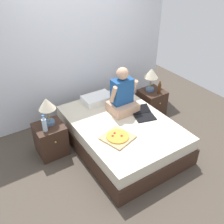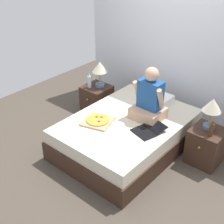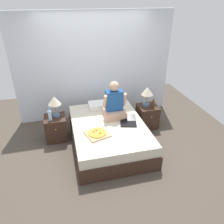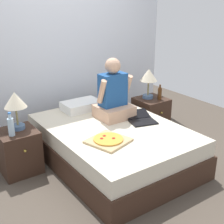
{
  "view_description": "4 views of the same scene",
  "coord_description": "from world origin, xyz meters",
  "px_view_note": "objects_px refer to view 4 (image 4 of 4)",
  "views": [
    {
      "loc": [
        -1.88,
        -2.66,
        2.79
      ],
      "look_at": [
        -0.15,
        0.05,
        0.69
      ],
      "focal_mm": 40.0,
      "sensor_mm": 36.0,
      "label": 1
    },
    {
      "loc": [
        2.32,
        -3.06,
        2.88
      ],
      "look_at": [
        -0.1,
        -0.23,
        0.69
      ],
      "focal_mm": 50.0,
      "sensor_mm": 36.0,
      "label": 2
    },
    {
      "loc": [
        -0.84,
        -3.64,
        2.78
      ],
      "look_at": [
        0.07,
        -0.02,
        0.76
      ],
      "focal_mm": 35.0,
      "sensor_mm": 36.0,
      "label": 3
    },
    {
      "loc": [
        -2.02,
        -2.87,
        2.01
      ],
      "look_at": [
        -0.04,
        -0.04,
        0.7
      ],
      "focal_mm": 50.0,
      "sensor_mm": 36.0,
      "label": 4
    }
  ],
  "objects_px": {
    "lamp_on_left_nightstand": "(15,103)",
    "pizza_box": "(108,140)",
    "laptop": "(141,119)",
    "beer_bottle": "(160,93)",
    "nightstand_right": "(151,115)",
    "water_bottle": "(11,126)",
    "lamp_on_right_nightstand": "(149,77)",
    "person_seated": "(113,96)",
    "bed": "(113,144)",
    "nightstand_left": "(19,151)"
  },
  "relations": [
    {
      "from": "lamp_on_left_nightstand",
      "to": "water_bottle",
      "type": "bearing_deg",
      "value": -130.6
    },
    {
      "from": "person_seated",
      "to": "pizza_box",
      "type": "relative_size",
      "value": 1.56
    },
    {
      "from": "lamp_on_right_nightstand",
      "to": "nightstand_right",
      "type": "bearing_deg",
      "value": -59.07
    },
    {
      "from": "water_bottle",
      "to": "pizza_box",
      "type": "relative_size",
      "value": 0.55
    },
    {
      "from": "nightstand_right",
      "to": "bed",
      "type": "bearing_deg",
      "value": -156.23
    },
    {
      "from": "nightstand_left",
      "to": "nightstand_right",
      "type": "relative_size",
      "value": 1.0
    },
    {
      "from": "beer_bottle",
      "to": "person_seated",
      "type": "height_order",
      "value": "person_seated"
    },
    {
      "from": "person_seated",
      "to": "beer_bottle",
      "type": "bearing_deg",
      "value": 6.43
    },
    {
      "from": "lamp_on_left_nightstand",
      "to": "laptop",
      "type": "xyz_separation_m",
      "value": [
        1.4,
        -0.57,
        -0.34
      ]
    },
    {
      "from": "laptop",
      "to": "nightstand_left",
      "type": "bearing_deg",
      "value": 159.99
    },
    {
      "from": "nightstand_right",
      "to": "laptop",
      "type": "relative_size",
      "value": 1.08
    },
    {
      "from": "nightstand_left",
      "to": "person_seated",
      "type": "bearing_deg",
      "value": -9.41
    },
    {
      "from": "water_bottle",
      "to": "laptop",
      "type": "bearing_deg",
      "value": -15.95
    },
    {
      "from": "water_bottle",
      "to": "nightstand_left",
      "type": "bearing_deg",
      "value": 48.35
    },
    {
      "from": "lamp_on_left_nightstand",
      "to": "pizza_box",
      "type": "xyz_separation_m",
      "value": [
        0.71,
        -0.83,
        -0.34
      ]
    },
    {
      "from": "lamp_on_left_nightstand",
      "to": "water_bottle",
      "type": "distance_m",
      "value": 0.28
    },
    {
      "from": "water_bottle",
      "to": "pizza_box",
      "type": "distance_m",
      "value": 1.09
    },
    {
      "from": "lamp_on_left_nightstand",
      "to": "pizza_box",
      "type": "relative_size",
      "value": 0.9
    },
    {
      "from": "nightstand_left",
      "to": "water_bottle",
      "type": "relative_size",
      "value": 1.9
    },
    {
      "from": "bed",
      "to": "person_seated",
      "type": "height_order",
      "value": "person_seated"
    },
    {
      "from": "nightstand_left",
      "to": "water_bottle",
      "type": "height_order",
      "value": "water_bottle"
    },
    {
      "from": "nightstand_right",
      "to": "laptop",
      "type": "distance_m",
      "value": 0.87
    },
    {
      "from": "bed",
      "to": "water_bottle",
      "type": "height_order",
      "value": "water_bottle"
    },
    {
      "from": "bed",
      "to": "nightstand_left",
      "type": "distance_m",
      "value": 1.14
    },
    {
      "from": "bed",
      "to": "nightstand_left",
      "type": "relative_size",
      "value": 3.87
    },
    {
      "from": "nightstand_left",
      "to": "nightstand_right",
      "type": "distance_m",
      "value": 2.08
    },
    {
      "from": "beer_bottle",
      "to": "pizza_box",
      "type": "xyz_separation_m",
      "value": [
        -1.4,
        -0.68,
        -0.11
      ]
    },
    {
      "from": "water_bottle",
      "to": "lamp_on_right_nightstand",
      "type": "distance_m",
      "value": 2.15
    },
    {
      "from": "bed",
      "to": "person_seated",
      "type": "relative_size",
      "value": 2.6
    },
    {
      "from": "pizza_box",
      "to": "water_bottle",
      "type": "bearing_deg",
      "value": 140.26
    },
    {
      "from": "laptop",
      "to": "pizza_box",
      "type": "distance_m",
      "value": 0.73
    },
    {
      "from": "person_seated",
      "to": "lamp_on_left_nightstand",
      "type": "bearing_deg",
      "value": 167.96
    },
    {
      "from": "bed",
      "to": "water_bottle",
      "type": "distance_m",
      "value": 1.24
    },
    {
      "from": "lamp_on_right_nightstand",
      "to": "laptop",
      "type": "bearing_deg",
      "value": -136.88
    },
    {
      "from": "beer_bottle",
      "to": "laptop",
      "type": "bearing_deg",
      "value": -149.26
    },
    {
      "from": "nightstand_left",
      "to": "lamp_on_left_nightstand",
      "type": "distance_m",
      "value": 0.59
    },
    {
      "from": "nightstand_right",
      "to": "laptop",
      "type": "xyz_separation_m",
      "value": [
        -0.64,
        -0.52,
        0.25
      ]
    },
    {
      "from": "lamp_on_right_nightstand",
      "to": "laptop",
      "type": "distance_m",
      "value": 0.91
    },
    {
      "from": "lamp_on_left_nightstand",
      "to": "laptop",
      "type": "height_order",
      "value": "lamp_on_left_nightstand"
    },
    {
      "from": "lamp_on_left_nightstand",
      "to": "nightstand_right",
      "type": "xyz_separation_m",
      "value": [
        2.04,
        -0.05,
        -0.59
      ]
    },
    {
      "from": "nightstand_right",
      "to": "lamp_on_right_nightstand",
      "type": "distance_m",
      "value": 0.59
    },
    {
      "from": "water_bottle",
      "to": "pizza_box",
      "type": "bearing_deg",
      "value": -39.74
    },
    {
      "from": "water_bottle",
      "to": "nightstand_right",
      "type": "height_order",
      "value": "water_bottle"
    },
    {
      "from": "nightstand_right",
      "to": "laptop",
      "type": "height_order",
      "value": "laptop"
    },
    {
      "from": "nightstand_left",
      "to": "lamp_on_left_nightstand",
      "type": "xyz_separation_m",
      "value": [
        0.04,
        0.05,
        0.59
      ]
    },
    {
      "from": "nightstand_left",
      "to": "nightstand_right",
      "type": "xyz_separation_m",
      "value": [
        2.08,
        0.0,
        0.0
      ]
    },
    {
      "from": "lamp_on_right_nightstand",
      "to": "nightstand_left",
      "type": "bearing_deg",
      "value": -178.6
    },
    {
      "from": "person_seated",
      "to": "water_bottle",
      "type": "bearing_deg",
      "value": 175.03
    },
    {
      "from": "nightstand_left",
      "to": "lamp_on_right_nightstand",
      "type": "height_order",
      "value": "lamp_on_right_nightstand"
    },
    {
      "from": "nightstand_left",
      "to": "laptop",
      "type": "height_order",
      "value": "laptop"
    }
  ]
}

